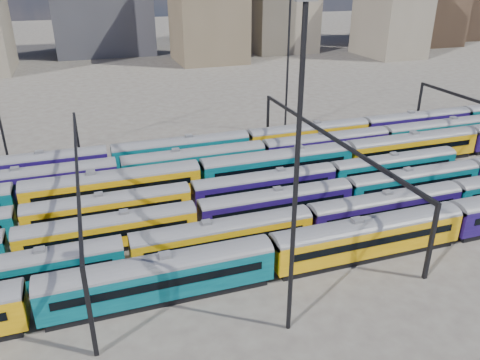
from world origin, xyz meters
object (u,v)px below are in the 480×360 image
object	(u,v)px
mast_2	(297,171)
rake_1	(309,219)
rake_0	(453,217)
rake_2	(276,201)

from	to	relation	value
mast_2	rake_1	bearing A→B (deg)	57.33
rake_0	rake_1	xyz separation A→B (m)	(-14.50, 5.00, -0.24)
rake_1	rake_0	bearing A→B (deg)	-19.02
rake_0	mast_2	bearing A→B (deg)	-162.50
rake_0	rake_2	bearing A→B (deg)	148.26
rake_1	mast_2	bearing A→B (deg)	-122.67
rake_0	rake_1	bearing A→B (deg)	160.98
rake_1	mast_2	distance (m)	18.32
rake_1	mast_2	size ratio (longest dim) A/B	4.46
rake_1	rake_2	world-z (taller)	rake_1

